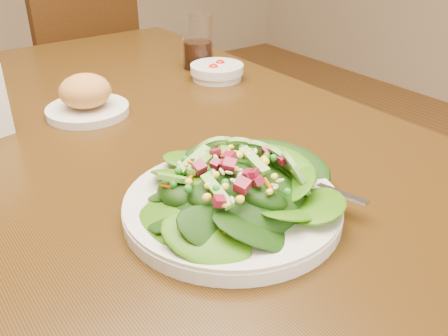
{
  "coord_description": "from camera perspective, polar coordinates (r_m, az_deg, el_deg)",
  "views": [
    {
      "loc": [
        -0.4,
        -0.86,
        1.15
      ],
      "look_at": [
        -0.04,
        -0.37,
        0.82
      ],
      "focal_mm": 40.0,
      "sensor_mm": 36.0,
      "label": 1
    }
  ],
  "objects": [
    {
      "name": "tomato_bowl",
      "position": [
        1.26,
        -0.81,
        10.98
      ],
      "size": [
        0.13,
        0.13,
        0.04
      ],
      "color": "silver",
      "rests_on": "dining_table"
    },
    {
      "name": "dining_table",
      "position": [
        1.07,
        -9.94,
        0.34
      ],
      "size": [
        0.9,
        1.4,
        0.75
      ],
      "color": "#422A10",
      "rests_on": "ground_plane"
    },
    {
      "name": "drinking_glass",
      "position": [
        1.34,
        -3.02,
        13.83
      ],
      "size": [
        0.08,
        0.08,
        0.14
      ],
      "color": "silver",
      "rests_on": "dining_table"
    },
    {
      "name": "chair_far",
      "position": [
        2.13,
        -16.48,
        10.2
      ],
      "size": [
        0.52,
        0.53,
        0.98
      ],
      "rotation": [
        0.0,
        0.0,
        3.31
      ],
      "color": "#43240B",
      "rests_on": "ground_plane"
    },
    {
      "name": "bread_plate",
      "position": [
        1.07,
        -15.48,
        7.67
      ],
      "size": [
        0.17,
        0.17,
        0.09
      ],
      "color": "silver",
      "rests_on": "dining_table"
    },
    {
      "name": "salad_plate",
      "position": [
        0.7,
        1.66,
        -2.77
      ],
      "size": [
        0.31,
        0.31,
        0.09
      ],
      "rotation": [
        0.0,
        0.0,
        0.27
      ],
      "color": "silver",
      "rests_on": "dining_table"
    }
  ]
}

